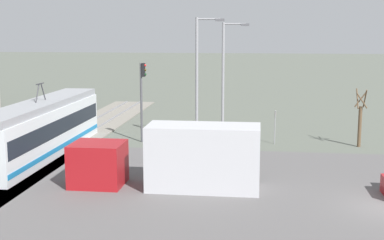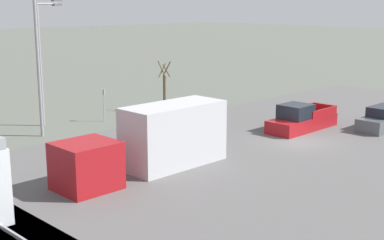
# 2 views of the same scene
# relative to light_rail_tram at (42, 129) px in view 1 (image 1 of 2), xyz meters

# --- Properties ---
(light_rail_tram) EXTENTS (15.03, 2.55, 4.56)m
(light_rail_tram) POSITION_rel_light_rail_tram_xyz_m (0.00, 0.00, 0.00)
(light_rail_tram) COLOR silver
(light_rail_tram) RESTS_ON ground
(box_truck) EXTENTS (2.42, 9.50, 3.23)m
(box_truck) POSITION_rel_light_rail_tram_xyz_m (-6.09, -9.60, -0.18)
(box_truck) COLOR maroon
(box_truck) RESTS_ON ground
(traffic_light_pole) EXTENTS (0.28, 0.47, 5.64)m
(traffic_light_pole) POSITION_rel_light_rail_tram_xyz_m (4.96, -5.41, 1.88)
(traffic_light_pole) COLOR #47474C
(traffic_light_pole) RESTS_ON ground
(street_tree) EXTENTS (0.96, 0.80, 3.99)m
(street_tree) POSITION_rel_light_rail_tram_xyz_m (5.24, -20.47, 0.07)
(street_tree) COLOR brown
(street_tree) RESTS_ON ground
(street_lamp_near_crossing) EXTENTS (0.36, 1.95, 8.47)m
(street_lamp_near_crossing) POSITION_rel_light_rail_tram_xyz_m (7.33, -11.14, 3.12)
(street_lamp_near_crossing) COLOR gray
(street_lamp_near_crossing) RESTS_ON ground
(street_lamp_mid_block) EXTENTS (0.36, 1.95, 8.77)m
(street_lamp_mid_block) POSITION_rel_light_rail_tram_xyz_m (4.65, -9.51, 3.28)
(street_lamp_mid_block) COLOR gray
(street_lamp_mid_block) RESTS_ON ground
(no_parking_sign) EXTENTS (0.32, 0.08, 2.37)m
(no_parking_sign) POSITION_rel_light_rail_tram_xyz_m (5.46, -14.76, -0.30)
(no_parking_sign) COLOR gray
(no_parking_sign) RESTS_ON ground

